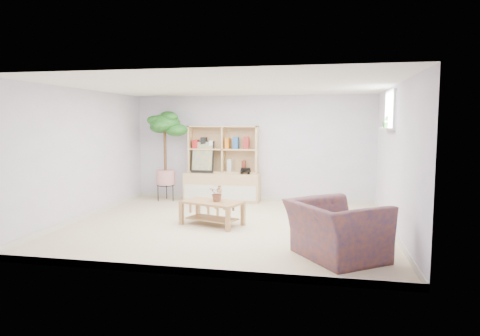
% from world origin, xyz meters
% --- Properties ---
extents(floor, '(5.50, 5.00, 0.01)m').
position_xyz_m(floor, '(0.00, 0.00, 0.00)').
color(floor, beige).
rests_on(floor, ground).
extents(ceiling, '(5.50, 5.00, 0.01)m').
position_xyz_m(ceiling, '(0.00, 0.00, 2.40)').
color(ceiling, white).
rests_on(ceiling, walls).
extents(walls, '(5.51, 5.01, 2.40)m').
position_xyz_m(walls, '(0.00, 0.00, 1.20)').
color(walls, white).
rests_on(walls, floor).
extents(baseboard, '(5.50, 5.00, 0.10)m').
position_xyz_m(baseboard, '(0.00, 0.00, 0.05)').
color(baseboard, silver).
rests_on(baseboard, floor).
extents(window, '(0.10, 0.98, 0.68)m').
position_xyz_m(window, '(2.73, 0.60, 2.00)').
color(window, silver).
rests_on(window, walls).
extents(window_sill, '(0.14, 1.00, 0.04)m').
position_xyz_m(window_sill, '(2.67, 0.60, 1.68)').
color(window_sill, silver).
rests_on(window_sill, walls).
extents(storage_unit, '(1.72, 0.58, 1.72)m').
position_xyz_m(storage_unit, '(-0.64, 2.24, 0.86)').
color(storage_unit, tan).
rests_on(storage_unit, floor).
extents(poster, '(0.53, 0.14, 0.73)m').
position_xyz_m(poster, '(-1.10, 2.21, 1.01)').
color(poster, yellow).
rests_on(poster, storage_unit).
extents(toy_truck, '(0.29, 0.21, 0.15)m').
position_xyz_m(toy_truck, '(-0.09, 2.18, 0.72)').
color(toy_truck, black).
rests_on(toy_truck, storage_unit).
extents(coffee_table, '(1.16, 0.87, 0.42)m').
position_xyz_m(coffee_table, '(-0.28, -0.04, 0.21)').
color(coffee_table, '#A58147').
rests_on(coffee_table, floor).
extents(table_plant, '(0.31, 0.29, 0.30)m').
position_xyz_m(table_plant, '(-0.18, -0.04, 0.57)').
color(table_plant, '#135915').
rests_on(table_plant, coffee_table).
extents(floor_tree, '(0.92, 0.92, 2.06)m').
position_xyz_m(floor_tree, '(-1.93, 2.04, 1.03)').
color(floor_tree, '#1A441F').
rests_on(floor_tree, floor).
extents(armchair, '(1.50, 1.54, 0.86)m').
position_xyz_m(armchair, '(1.80, -1.49, 0.43)').
color(armchair, navy).
rests_on(armchair, floor).
extents(sill_plant, '(0.12, 0.10, 0.21)m').
position_xyz_m(sill_plant, '(2.67, 0.69, 1.81)').
color(sill_plant, '#1A441F').
rests_on(sill_plant, window_sill).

